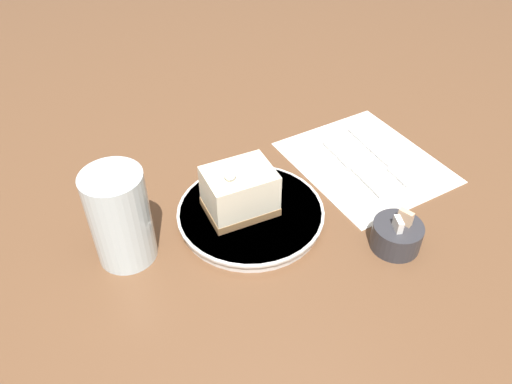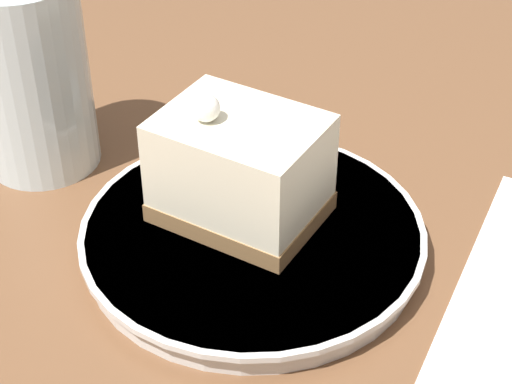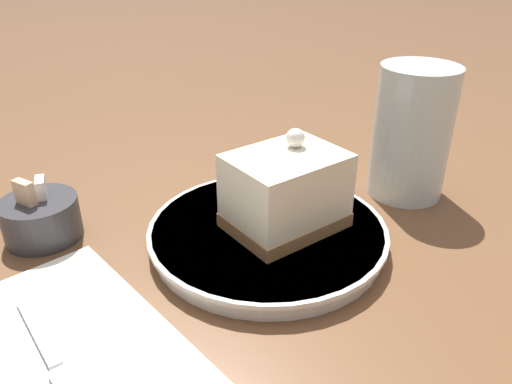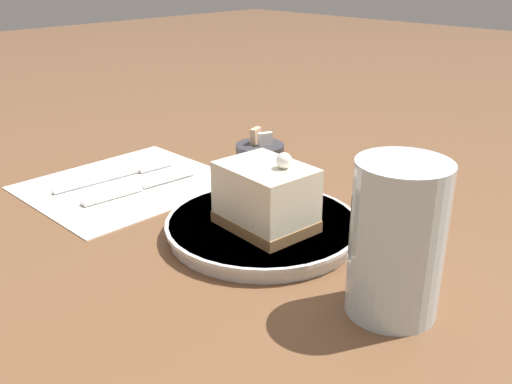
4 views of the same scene
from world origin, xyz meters
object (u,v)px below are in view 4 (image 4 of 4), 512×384
object	(u,v)px
fork	(125,173)
sugar_bowl	(260,157)
plate	(263,227)
cake_slice	(266,197)
knife	(130,191)
drinking_glass	(397,240)

from	to	relation	value
fork	sugar_bowl	size ratio (longest dim) A/B	2.57
plate	cake_slice	size ratio (longest dim) A/B	2.08
plate	fork	bearing A→B (deg)	-178.82
knife	drinking_glass	world-z (taller)	drinking_glass
fork	sugar_bowl	bearing A→B (deg)	57.17
plate	sugar_bowl	size ratio (longest dim) A/B	3.11
sugar_bowl	drinking_glass	xyz separation A→B (m)	(0.33, -0.17, 0.05)
cake_slice	knife	size ratio (longest dim) A/B	0.63
plate	sugar_bowl	bearing A→B (deg)	135.14
cake_slice	sugar_bowl	xyz separation A→B (m)	(-0.16, 0.16, -0.03)
fork	drinking_glass	world-z (taller)	drinking_glass
fork	knife	world-z (taller)	same
cake_slice	fork	world-z (taller)	cake_slice
cake_slice	drinking_glass	bearing A→B (deg)	-0.53
cake_slice	fork	size ratio (longest dim) A/B	0.58
fork	knife	xyz separation A→B (m)	(0.06, -0.03, -0.00)
knife	cake_slice	bearing A→B (deg)	11.75
sugar_bowl	knife	bearing A→B (deg)	-107.33
plate	drinking_glass	size ratio (longest dim) A/B	1.56
cake_slice	knife	xyz separation A→B (m)	(-0.22, -0.03, -0.05)
plate	knife	size ratio (longest dim) A/B	1.32
plate	cake_slice	world-z (taller)	cake_slice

